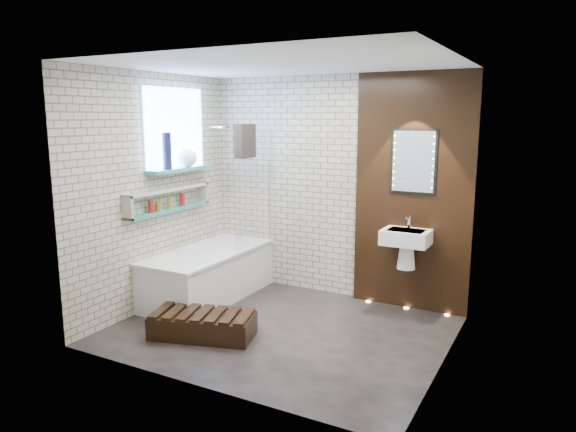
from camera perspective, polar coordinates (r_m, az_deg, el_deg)
The scene contains 15 objects.
ground at distance 5.46m, azimuth -0.76°, elevation -12.20°, with size 3.20×3.20×0.00m, color black.
room_shell at distance 5.10m, azimuth -0.80°, elevation 1.38°, with size 3.24×3.20×2.60m.
walnut_panel at distance 5.92m, azimuth 13.35°, elevation 2.39°, with size 1.30×0.06×2.60m, color black.
clerestory_window at distance 6.22m, azimuth -12.09°, elevation 8.40°, with size 0.18×1.00×0.94m.
display_niche at distance 6.11m, azimuth -12.76°, elevation 1.72°, with size 0.14×1.30×0.26m.
bathtub at distance 6.35m, azimuth -8.54°, elevation -6.21°, with size 0.79×1.74×0.70m.
bath_screen at distance 6.30m, azimuth -3.80°, elevation 2.96°, with size 0.01×0.78×1.40m, color white.
towel at distance 6.11m, azimuth -4.68°, elevation 8.08°, with size 0.11×0.30×0.39m, color black.
shower_head at distance 6.53m, azimuth -6.85°, elevation 9.52°, with size 0.18×0.18×0.02m, color silver.
washbasin at distance 5.83m, azimuth 12.64°, elevation -2.82°, with size 0.50×0.36×0.58m.
led_mirror at distance 5.85m, azimuth 13.40°, elevation 5.74°, with size 0.50×0.02×0.70m.
walnut_step at distance 5.34m, azimuth -9.20°, elevation -11.61°, with size 1.00×0.44×0.22m, color black.
niche_bottles at distance 6.08m, azimuth -13.08°, elevation 1.32°, with size 0.06×0.59×0.15m.
sill_vases at distance 6.22m, azimuth -11.27°, elevation 6.31°, with size 0.21×0.51×0.40m.
floor_uplights at distance 6.17m, azimuth 12.66°, elevation -9.67°, with size 0.96×0.06×0.01m.
Camera 1 is at (2.44, -4.40, 2.13)m, focal length 32.91 mm.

